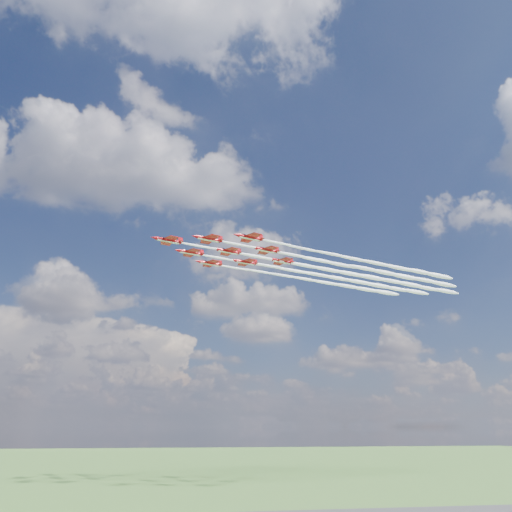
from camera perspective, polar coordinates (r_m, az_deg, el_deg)
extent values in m
plane|color=#2D511E|center=(166.12, -5.27, -24.75)|extent=(600.00, 600.00, 0.00)
cylinder|color=#A40911|center=(164.34, -10.00, 1.78)|extent=(7.82, 3.75, 1.09)
cone|color=#A40911|center=(162.91, -11.64, 2.07)|extent=(2.24, 1.71, 1.09)
cone|color=#A40911|center=(165.80, -8.49, 1.50)|extent=(1.74, 1.44, 0.99)
ellipsoid|color=black|center=(163.90, -10.64, 2.04)|extent=(2.25, 1.56, 0.71)
cube|color=#A40911|center=(164.47, -9.84, 1.73)|extent=(6.11, 9.65, 0.14)
cube|color=#A40911|center=(165.58, -8.72, 1.54)|extent=(2.53, 3.83, 0.12)
cube|color=#A40911|center=(165.95, -8.64, 1.82)|extent=(1.54, 0.68, 1.78)
cube|color=white|center=(164.16, -10.01, 1.61)|extent=(7.29, 3.39, 0.12)
cylinder|color=#A40911|center=(161.36, -5.45, 1.96)|extent=(7.82, 3.75, 1.09)
cone|color=#A40911|center=(159.56, -7.07, 2.27)|extent=(2.24, 1.71, 1.09)
cone|color=#A40911|center=(163.16, -3.96, 1.68)|extent=(1.74, 1.44, 0.99)
ellipsoid|color=black|center=(160.78, -6.09, 2.23)|extent=(2.25, 1.56, 0.71)
cube|color=#A40911|center=(161.52, -5.29, 1.91)|extent=(6.11, 9.65, 0.14)
cube|color=#A40911|center=(162.88, -4.18, 1.72)|extent=(2.53, 3.83, 0.12)
cube|color=#A40911|center=(163.28, -4.11, 2.00)|extent=(1.54, 0.68, 1.78)
cube|color=white|center=(161.18, -5.45, 1.79)|extent=(7.29, 3.39, 0.12)
cylinder|color=#A40911|center=(174.61, -7.51, 0.39)|extent=(7.82, 3.75, 1.09)
cone|color=#A40911|center=(172.95, -9.03, 0.66)|extent=(2.24, 1.71, 1.09)
cone|color=#A40911|center=(176.28, -6.11, 0.15)|extent=(1.74, 1.44, 0.99)
ellipsoid|color=black|center=(174.08, -8.11, 0.64)|extent=(2.25, 1.56, 0.71)
cube|color=#A40911|center=(174.76, -7.36, 0.35)|extent=(6.11, 9.65, 0.14)
cube|color=#A40911|center=(176.02, -6.32, 0.18)|extent=(2.53, 3.83, 0.12)
cube|color=#A40911|center=(176.39, -6.25, 0.45)|extent=(1.54, 0.68, 1.78)
cube|color=white|center=(174.45, -7.52, 0.24)|extent=(7.29, 3.39, 0.12)
cylinder|color=#A40911|center=(159.43, -0.75, 2.13)|extent=(7.82, 3.75, 1.09)
cone|color=#A40911|center=(157.28, -2.34, 2.45)|extent=(2.24, 1.71, 1.09)
cone|color=#A40911|center=(161.57, 0.70, 1.84)|extent=(1.74, 1.44, 0.99)
ellipsoid|color=black|center=(158.72, -1.38, 2.41)|extent=(2.25, 1.56, 0.71)
cube|color=#A40911|center=(159.64, -0.60, 2.09)|extent=(6.11, 9.65, 0.14)
cube|color=#A40911|center=(161.24, 0.48, 1.88)|extent=(2.53, 3.83, 0.12)
cube|color=#A40911|center=(161.66, 0.54, 2.17)|extent=(1.54, 0.68, 1.78)
cube|color=white|center=(159.25, -0.75, 1.97)|extent=(7.29, 3.39, 0.12)
cylinder|color=#A40911|center=(172.15, -3.20, 0.54)|extent=(7.82, 3.75, 1.09)
cone|color=#A40911|center=(170.16, -4.69, 0.81)|extent=(2.24, 1.71, 1.09)
cone|color=#A40911|center=(174.14, -1.83, 0.29)|extent=(1.74, 1.44, 0.99)
ellipsoid|color=black|center=(171.49, -3.79, 0.79)|extent=(2.25, 1.56, 0.71)
cube|color=#A40911|center=(172.34, -3.05, 0.50)|extent=(6.11, 9.65, 0.14)
cube|color=#A40911|center=(173.84, -2.03, 0.33)|extent=(2.53, 3.83, 0.12)
cube|color=#A40911|center=(174.22, -1.97, 0.59)|extent=(1.54, 0.68, 1.78)
cube|color=white|center=(171.99, -3.20, 0.38)|extent=(7.29, 3.39, 0.12)
cylinder|color=#A40911|center=(185.26, -5.30, -0.83)|extent=(7.82, 3.75, 1.09)
cone|color=#A40911|center=(183.41, -6.71, -0.59)|extent=(2.24, 1.71, 1.09)
cone|color=#A40911|center=(187.11, -4.00, -1.05)|extent=(1.74, 1.44, 0.99)
ellipsoid|color=black|center=(184.65, -5.86, -0.61)|extent=(2.25, 1.56, 0.71)
cube|color=#A40911|center=(185.44, -5.16, -0.87)|extent=(6.11, 9.65, 0.14)
cube|color=#A40911|center=(186.83, -4.20, -1.02)|extent=(2.53, 3.83, 0.12)
cube|color=#A40911|center=(187.18, -4.13, -0.77)|extent=(1.54, 0.68, 1.78)
cube|color=white|center=(185.11, -5.31, -0.98)|extent=(7.29, 3.39, 0.12)
cylinder|color=#A40911|center=(170.70, 1.21, 0.69)|extent=(7.82, 3.75, 1.09)
cone|color=#A40911|center=(168.37, -0.24, 0.96)|extent=(2.24, 1.71, 1.09)
cone|color=#A40911|center=(173.00, 2.54, 0.43)|extent=(1.74, 1.44, 0.99)
ellipsoid|color=black|center=(169.91, 0.64, 0.94)|extent=(2.25, 1.56, 0.71)
cube|color=#A40911|center=(170.93, 1.36, 0.64)|extent=(6.11, 9.65, 0.14)
cube|color=#A40911|center=(172.65, 2.35, 0.47)|extent=(2.53, 3.83, 0.12)
cube|color=#A40911|center=(173.04, 2.40, 0.74)|extent=(1.54, 0.68, 1.78)
cube|color=white|center=(170.54, 1.22, 0.53)|extent=(7.29, 3.39, 0.12)
cylinder|color=#A40911|center=(183.28, -1.22, -0.71)|extent=(7.82, 3.75, 1.09)
cone|color=#A40911|center=(181.11, -2.60, -0.47)|extent=(2.24, 1.71, 1.09)
cone|color=#A40911|center=(185.42, 0.05, -0.93)|extent=(1.74, 1.44, 0.99)
ellipsoid|color=black|center=(182.54, -1.76, -0.48)|extent=(2.25, 1.56, 0.71)
cube|color=#A40911|center=(183.49, -1.08, -0.75)|extent=(6.11, 9.65, 0.14)
cube|color=#A40911|center=(185.09, -0.14, -0.90)|extent=(2.53, 3.83, 0.12)
cube|color=#A40911|center=(185.46, -0.08, -0.65)|extent=(1.54, 0.68, 1.78)
cube|color=white|center=(183.13, -1.22, -0.86)|extent=(7.29, 3.39, 0.12)
cylinder|color=#A40911|center=(182.25, 2.93, -0.58)|extent=(7.82, 3.75, 1.09)
cone|color=#A40911|center=(179.77, 1.60, -0.34)|extent=(2.24, 1.71, 1.09)
cone|color=#A40911|center=(184.67, 4.16, -0.81)|extent=(1.74, 1.44, 0.99)
ellipsoid|color=black|center=(181.38, 2.40, -0.35)|extent=(2.25, 1.56, 0.71)
cube|color=#A40911|center=(182.48, 3.07, -0.62)|extent=(6.11, 9.65, 0.14)
cube|color=#A40911|center=(184.30, 3.98, -0.77)|extent=(2.53, 3.83, 0.12)
cube|color=#A40911|center=(184.69, 4.02, -0.52)|extent=(1.54, 0.68, 1.78)
cube|color=white|center=(182.09, 2.94, -0.73)|extent=(7.29, 3.39, 0.12)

